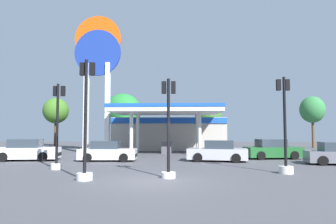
{
  "coord_description": "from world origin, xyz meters",
  "views": [
    {
      "loc": [
        1.26,
        -12.83,
        2.14
      ],
      "look_at": [
        0.02,
        11.77,
        3.67
      ],
      "focal_mm": 32.02,
      "sensor_mm": 36.0,
      "label": 1
    }
  ],
  "objects_px": {
    "traffic_signal_1": "(169,136)",
    "traffic_signal_2": "(57,134)",
    "traffic_signal_0": "(285,139)",
    "tree_2": "(208,115)",
    "car_3": "(27,151)",
    "traffic_signal_3": "(85,134)",
    "car_1": "(108,152)",
    "station_pole_sign": "(98,64)",
    "tree_3": "(312,110)",
    "car_2": "(272,150)",
    "tree_0": "(56,111)",
    "tree_1": "(123,111)",
    "car_0": "(218,152)"
  },
  "relations": [
    {
      "from": "traffic_signal_1",
      "to": "traffic_signal_2",
      "type": "bearing_deg",
      "value": 157.01
    },
    {
      "from": "traffic_signal_0",
      "to": "tree_2",
      "type": "bearing_deg",
      "value": 94.08
    },
    {
      "from": "car_3",
      "to": "traffic_signal_1",
      "type": "height_order",
      "value": "traffic_signal_1"
    },
    {
      "from": "traffic_signal_3",
      "to": "car_1",
      "type": "bearing_deg",
      "value": 97.45
    },
    {
      "from": "station_pole_sign",
      "to": "car_3",
      "type": "relative_size",
      "value": 2.95
    },
    {
      "from": "car_3",
      "to": "tree_3",
      "type": "relative_size",
      "value": 0.7
    },
    {
      "from": "car_1",
      "to": "car_2",
      "type": "xyz_separation_m",
      "value": [
        12.13,
        2.3,
        0.03
      ]
    },
    {
      "from": "tree_0",
      "to": "tree_1",
      "type": "distance_m",
      "value": 9.51
    },
    {
      "from": "car_3",
      "to": "traffic_signal_2",
      "type": "bearing_deg",
      "value": -48.3
    },
    {
      "from": "car_0",
      "to": "traffic_signal_1",
      "type": "relative_size",
      "value": 0.96
    },
    {
      "from": "station_pole_sign",
      "to": "tree_3",
      "type": "distance_m",
      "value": 26.64
    },
    {
      "from": "car_3",
      "to": "tree_2",
      "type": "bearing_deg",
      "value": 52.8
    },
    {
      "from": "traffic_signal_3",
      "to": "tree_0",
      "type": "bearing_deg",
      "value": 115.88
    },
    {
      "from": "traffic_signal_1",
      "to": "station_pole_sign",
      "type": "bearing_deg",
      "value": 117.58
    },
    {
      "from": "car_3",
      "to": "traffic_signal_2",
      "type": "relative_size",
      "value": 0.95
    },
    {
      "from": "car_2",
      "to": "traffic_signal_0",
      "type": "distance_m",
      "value": 8.19
    },
    {
      "from": "tree_3",
      "to": "traffic_signal_0",
      "type": "bearing_deg",
      "value": -115.83
    },
    {
      "from": "station_pole_sign",
      "to": "car_1",
      "type": "bearing_deg",
      "value": -67.83
    },
    {
      "from": "station_pole_sign",
      "to": "tree_1",
      "type": "height_order",
      "value": "station_pole_sign"
    },
    {
      "from": "car_3",
      "to": "tree_1",
      "type": "bearing_deg",
      "value": 79.04
    },
    {
      "from": "car_3",
      "to": "tree_1",
      "type": "distance_m",
      "value": 18.13
    },
    {
      "from": "traffic_signal_2",
      "to": "tree_1",
      "type": "height_order",
      "value": "tree_1"
    },
    {
      "from": "car_0",
      "to": "car_1",
      "type": "relative_size",
      "value": 1.07
    },
    {
      "from": "tree_3",
      "to": "car_3",
      "type": "bearing_deg",
      "value": -147.93
    },
    {
      "from": "traffic_signal_1",
      "to": "car_2",
      "type": "bearing_deg",
      "value": 52.21
    },
    {
      "from": "car_0",
      "to": "car_1",
      "type": "xyz_separation_m",
      "value": [
        -7.73,
        -0.16,
        -0.02
      ]
    },
    {
      "from": "tree_0",
      "to": "tree_3",
      "type": "distance_m",
      "value": 33.42
    },
    {
      "from": "traffic_signal_2",
      "to": "tree_2",
      "type": "relative_size",
      "value": 0.81
    },
    {
      "from": "traffic_signal_0",
      "to": "tree_1",
      "type": "relative_size",
      "value": 0.7
    },
    {
      "from": "station_pole_sign",
      "to": "traffic_signal_1",
      "type": "relative_size",
      "value": 2.94
    },
    {
      "from": "traffic_signal_2",
      "to": "tree_3",
      "type": "height_order",
      "value": "tree_3"
    },
    {
      "from": "tree_0",
      "to": "tree_3",
      "type": "bearing_deg",
      "value": -2.53
    },
    {
      "from": "car_0",
      "to": "traffic_signal_2",
      "type": "distance_m",
      "value": 10.64
    },
    {
      "from": "traffic_signal_1",
      "to": "tree_1",
      "type": "height_order",
      "value": "tree_1"
    },
    {
      "from": "tree_0",
      "to": "tree_1",
      "type": "height_order",
      "value": "tree_1"
    },
    {
      "from": "car_0",
      "to": "tree_1",
      "type": "bearing_deg",
      "value": 120.64
    },
    {
      "from": "traffic_signal_0",
      "to": "traffic_signal_1",
      "type": "distance_m",
      "value": 6.03
    },
    {
      "from": "car_2",
      "to": "traffic_signal_3",
      "type": "relative_size",
      "value": 0.82
    },
    {
      "from": "traffic_signal_3",
      "to": "station_pole_sign",
      "type": "bearing_deg",
      "value": 104.62
    },
    {
      "from": "traffic_signal_1",
      "to": "traffic_signal_2",
      "type": "relative_size",
      "value": 0.95
    },
    {
      "from": "traffic_signal_1",
      "to": "traffic_signal_3",
      "type": "distance_m",
      "value": 3.68
    },
    {
      "from": "traffic_signal_3",
      "to": "traffic_signal_2",
      "type": "bearing_deg",
      "value": 128.25
    },
    {
      "from": "tree_1",
      "to": "tree_3",
      "type": "distance_m",
      "value": 23.96
    },
    {
      "from": "tree_3",
      "to": "traffic_signal_1",
      "type": "bearing_deg",
      "value": -124.49
    },
    {
      "from": "station_pole_sign",
      "to": "tree_3",
      "type": "xyz_separation_m",
      "value": [
        24.41,
        9.97,
        -3.83
      ]
    },
    {
      "from": "traffic_signal_1",
      "to": "tree_3",
      "type": "xyz_separation_m",
      "value": [
        16.82,
        24.48,
        2.83
      ]
    },
    {
      "from": "station_pole_sign",
      "to": "traffic_signal_1",
      "type": "xyz_separation_m",
      "value": [
        7.58,
        -14.52,
        -6.66
      ]
    },
    {
      "from": "tree_1",
      "to": "traffic_signal_2",
      "type": "bearing_deg",
      "value": -87.91
    },
    {
      "from": "car_3",
      "to": "car_2",
      "type": "bearing_deg",
      "value": 7.2
    },
    {
      "from": "car_2",
      "to": "tree_3",
      "type": "xyz_separation_m",
      "value": [
        9.35,
        14.85,
        4.06
      ]
    }
  ]
}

